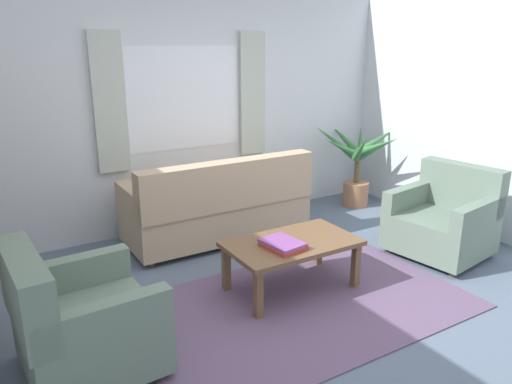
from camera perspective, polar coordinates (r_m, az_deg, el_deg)
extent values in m
plane|color=slate|center=(4.10, 5.24, -12.97)|extent=(6.24, 6.24, 0.00)
cube|color=silver|center=(5.57, -8.40, 9.20)|extent=(5.32, 0.12, 2.60)
cube|color=white|center=(5.50, -8.22, 10.68)|extent=(1.30, 0.01, 1.10)
cube|color=#B2BCB2|center=(5.20, -16.63, 9.80)|extent=(0.32, 0.06, 1.40)
cube|color=#B2BCB2|center=(5.85, -0.47, 11.22)|extent=(0.32, 0.06, 1.40)
cube|color=#604C6B|center=(4.09, 5.24, -12.90)|extent=(2.67, 1.66, 0.01)
cube|color=tan|center=(5.31, -4.63, -2.78)|extent=(1.90, 0.80, 0.38)
cube|color=tan|center=(4.90, -3.07, 0.86)|extent=(1.90, 0.20, 0.48)
cube|color=tan|center=(5.63, 3.22, 1.74)|extent=(0.16, 0.80, 0.24)
cube|color=tan|center=(4.90, -13.84, -1.08)|extent=(0.16, 0.80, 0.24)
cylinder|color=brown|center=(6.02, 1.38, -2.50)|extent=(0.06, 0.06, 0.06)
cylinder|color=brown|center=(5.36, -14.22, -5.58)|extent=(0.06, 0.06, 0.06)
cylinder|color=brown|center=(5.56, 4.71, -4.27)|extent=(0.06, 0.06, 0.06)
cylinder|color=brown|center=(4.83, -12.06, -7.99)|extent=(0.06, 0.06, 0.06)
cube|color=slate|center=(3.45, -18.56, -15.45)|extent=(0.84, 0.88, 0.36)
cube|color=slate|center=(3.21, -24.99, -10.47)|extent=(0.23, 0.85, 0.46)
cube|color=slate|center=(3.00, -17.09, -14.06)|extent=(0.81, 0.16, 0.22)
cube|color=slate|center=(3.63, -20.61, -8.81)|extent=(0.81, 0.16, 0.22)
cylinder|color=brown|center=(3.38, -10.95, -19.90)|extent=(0.05, 0.05, 0.06)
cylinder|color=brown|center=(3.91, -15.09, -14.58)|extent=(0.05, 0.05, 0.06)
cylinder|color=brown|center=(3.80, -24.57, -16.67)|extent=(0.05, 0.05, 0.06)
cube|color=slate|center=(5.19, 20.44, -4.40)|extent=(0.92, 0.95, 0.36)
cube|color=slate|center=(5.35, 22.68, 0.59)|extent=(0.30, 0.86, 0.46)
cube|color=slate|center=(5.27, 17.41, -0.44)|extent=(0.81, 0.24, 0.22)
cube|color=slate|center=(4.95, 24.36, -2.35)|extent=(0.81, 0.24, 0.22)
cylinder|color=brown|center=(5.18, 15.15, -6.46)|extent=(0.05, 0.05, 0.06)
cylinder|color=brown|center=(4.87, 21.72, -8.70)|extent=(0.05, 0.05, 0.06)
cylinder|color=brown|center=(5.69, 18.91, -4.67)|extent=(0.05, 0.05, 0.06)
cylinder|color=brown|center=(5.40, 25.05, -6.55)|extent=(0.05, 0.05, 0.06)
cube|color=brown|center=(4.16, 4.18, -5.96)|extent=(1.10, 0.64, 0.04)
cube|color=brown|center=(3.82, 0.27, -11.81)|extent=(0.06, 0.06, 0.40)
cube|color=brown|center=(4.36, 11.45, -8.36)|extent=(0.06, 0.06, 0.40)
cube|color=brown|center=(4.22, -3.46, -8.87)|extent=(0.06, 0.06, 0.40)
cube|color=brown|center=(4.71, 7.20, -6.12)|extent=(0.06, 0.06, 0.40)
cube|color=#B23833|center=(4.02, 3.18, -6.24)|extent=(0.31, 0.35, 0.03)
cube|color=#7F478C|center=(4.02, 3.05, -5.85)|extent=(0.30, 0.37, 0.02)
cylinder|color=#9E6B4C|center=(6.51, 11.44, -0.20)|extent=(0.32, 0.32, 0.31)
cylinder|color=brown|center=(6.42, 11.59, 2.40)|extent=(0.07, 0.07, 0.30)
cone|color=#38753D|center=(6.56, 14.17, 6.03)|extent=(0.68, 0.16, 0.37)
cone|color=#38753D|center=(6.60, 11.97, 5.73)|extent=(0.38, 0.38, 0.44)
cone|color=#38753D|center=(6.59, 10.01, 6.25)|extent=(0.13, 0.64, 0.37)
cone|color=#38753D|center=(6.40, 9.06, 5.84)|extent=(0.38, 0.52, 0.45)
cone|color=#38753D|center=(6.21, 9.91, 5.07)|extent=(0.50, 0.16, 0.31)
cone|color=#38753D|center=(6.05, 12.05, 4.99)|extent=(0.36, 0.49, 0.46)
cone|color=#38753D|center=(6.10, 13.94, 5.21)|extent=(0.10, 0.65, 0.37)
cone|color=#38753D|center=(6.34, 13.82, 4.95)|extent=(0.33, 0.40, 0.36)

